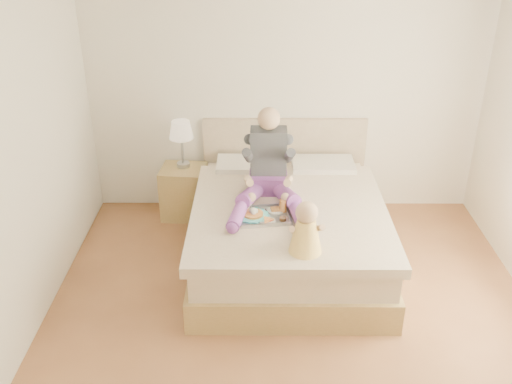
{
  "coord_description": "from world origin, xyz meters",
  "views": [
    {
      "loc": [
        -0.27,
        -3.45,
        3.02
      ],
      "look_at": [
        -0.29,
        0.86,
        0.78
      ],
      "focal_mm": 40.0,
      "sensor_mm": 36.0,
      "label": 1
    }
  ],
  "objects_px": {
    "bed": "(288,225)",
    "nightstand": "(184,192)",
    "tray": "(264,214)",
    "baby": "(306,231)",
    "adult": "(268,172)"
  },
  "relations": [
    {
      "from": "bed",
      "to": "nightstand",
      "type": "distance_m",
      "value": 1.29
    },
    {
      "from": "tray",
      "to": "baby",
      "type": "xyz_separation_m",
      "value": [
        0.31,
        -0.52,
        0.14
      ]
    },
    {
      "from": "tray",
      "to": "baby",
      "type": "distance_m",
      "value": 0.62
    },
    {
      "from": "tray",
      "to": "bed",
      "type": "bearing_deg",
      "value": 48.69
    },
    {
      "from": "nightstand",
      "to": "adult",
      "type": "height_order",
      "value": "adult"
    },
    {
      "from": "bed",
      "to": "tray",
      "type": "height_order",
      "value": "bed"
    },
    {
      "from": "adult",
      "to": "baby",
      "type": "xyz_separation_m",
      "value": [
        0.27,
        -0.89,
        -0.07
      ]
    },
    {
      "from": "nightstand",
      "to": "tray",
      "type": "bearing_deg",
      "value": -48.39
    },
    {
      "from": "nightstand",
      "to": "adult",
      "type": "bearing_deg",
      "value": -35.21
    },
    {
      "from": "baby",
      "to": "tray",
      "type": "bearing_deg",
      "value": 115.36
    },
    {
      "from": "adult",
      "to": "tray",
      "type": "distance_m",
      "value": 0.43
    },
    {
      "from": "baby",
      "to": "nightstand",
      "type": "bearing_deg",
      "value": 119.19
    },
    {
      "from": "nightstand",
      "to": "tray",
      "type": "distance_m",
      "value": 1.42
    },
    {
      "from": "bed",
      "to": "adult",
      "type": "distance_m",
      "value": 0.56
    },
    {
      "from": "adult",
      "to": "baby",
      "type": "bearing_deg",
      "value": -72.56
    }
  ]
}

